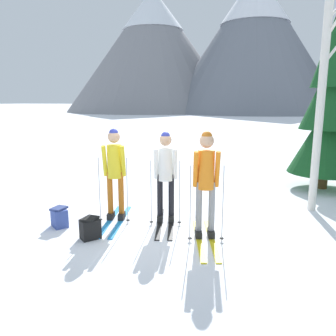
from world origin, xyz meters
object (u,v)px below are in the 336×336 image
(skier_in_yellow, at_px, (115,169))
(skier_in_orange, at_px, (206,178))
(skier_in_white, at_px, (166,173))
(pine_tree_mid, at_px, (329,111))
(birch_tree_slender, at_px, (322,96))
(backpack_on_snow_beside, at_px, (59,217))
(backpack_on_snow_front, at_px, (90,228))

(skier_in_yellow, bearing_deg, skier_in_orange, -6.62)
(skier_in_white, bearing_deg, pine_tree_mid, 53.31)
(birch_tree_slender, distance_m, backpack_on_snow_beside, 5.74)
(backpack_on_snow_beside, bearing_deg, skier_in_orange, 10.98)
(skier_in_yellow, bearing_deg, backpack_on_snow_front, -86.00)
(skier_in_orange, distance_m, pine_tree_mid, 4.99)
(skier_in_orange, height_order, backpack_on_snow_beside, skier_in_orange)
(birch_tree_slender, relative_size, backpack_on_snow_beside, 11.71)
(skier_in_yellow, relative_size, pine_tree_mid, 0.40)
(birch_tree_slender, height_order, backpack_on_snow_front, birch_tree_slender)
(birch_tree_slender, distance_m, backpack_on_snow_front, 5.25)
(skier_in_orange, relative_size, birch_tree_slender, 0.40)
(skier_in_orange, bearing_deg, pine_tree_mid, 65.17)
(skier_in_yellow, bearing_deg, backpack_on_snow_beside, -137.07)
(skier_in_orange, relative_size, backpack_on_snow_beside, 4.65)
(pine_tree_mid, relative_size, backpack_on_snow_beside, 11.33)
(backpack_on_snow_beside, bearing_deg, birch_tree_slender, 32.46)
(birch_tree_slender, bearing_deg, skier_in_orange, -127.48)
(skier_in_yellow, height_order, skier_in_orange, skier_in_orange)
(skier_in_yellow, distance_m, skier_in_white, 1.00)
(pine_tree_mid, height_order, backpack_on_snow_front, pine_tree_mid)
(pine_tree_mid, distance_m, backpack_on_snow_front, 6.76)
(skier_in_yellow, distance_m, skier_in_orange, 1.90)
(skier_in_white, bearing_deg, backpack_on_snow_front, -126.29)
(skier_in_white, bearing_deg, birch_tree_slender, 34.73)
(skier_in_yellow, relative_size, skier_in_orange, 0.98)
(backpack_on_snow_front, height_order, backpack_on_snow_beside, same)
(pine_tree_mid, bearing_deg, skier_in_white, -126.69)
(backpack_on_snow_beside, bearing_deg, skier_in_yellow, 42.93)
(backpack_on_snow_beside, bearing_deg, skier_in_white, 28.76)
(birch_tree_slender, bearing_deg, backpack_on_snow_beside, -147.54)
(skier_in_yellow, distance_m, pine_tree_mid, 5.86)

